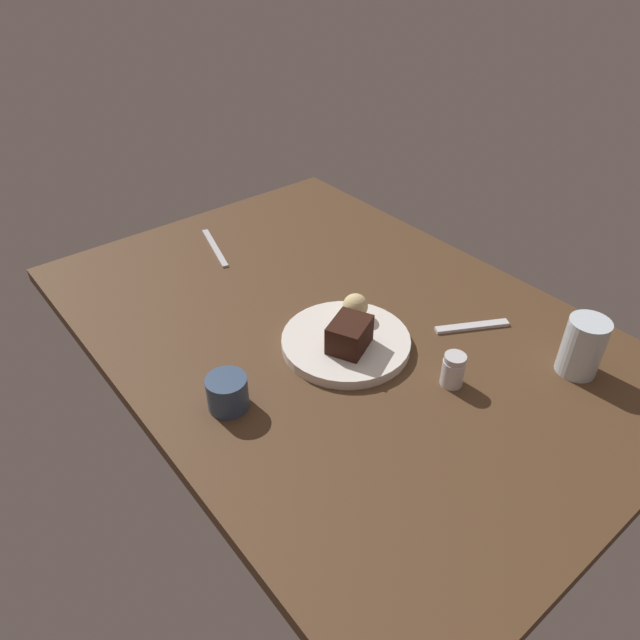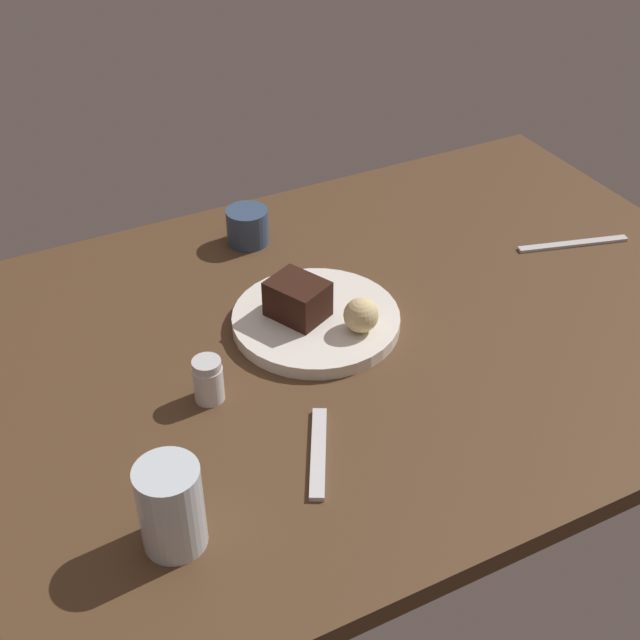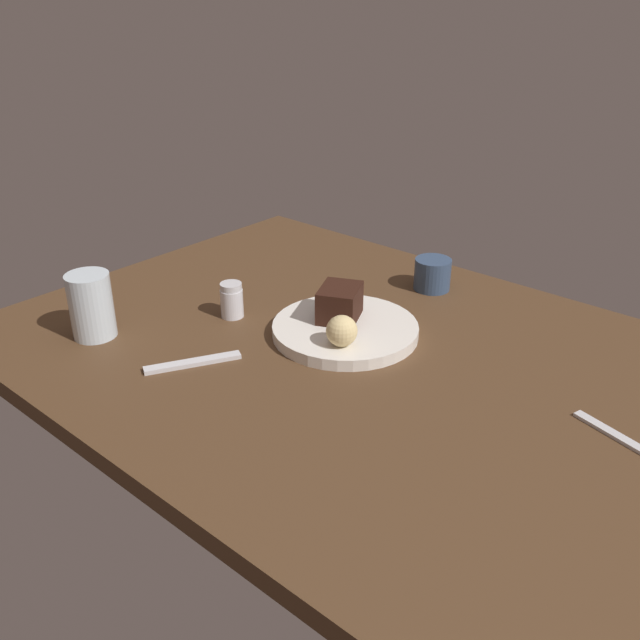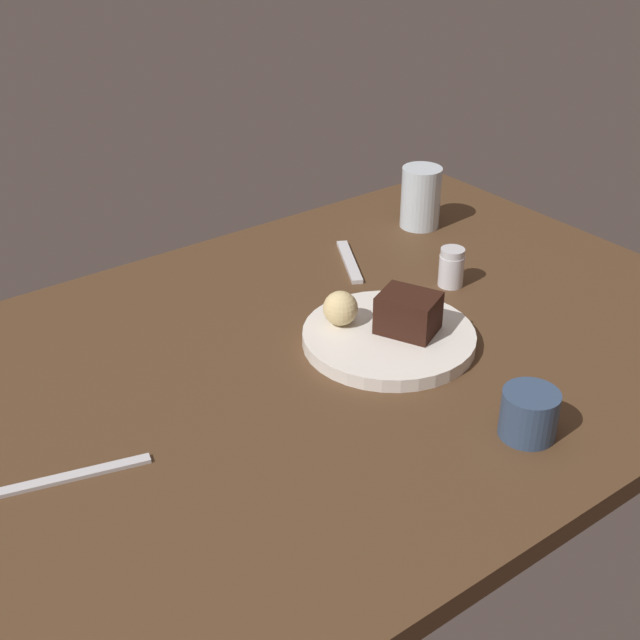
{
  "view_description": "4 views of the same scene",
  "coord_description": "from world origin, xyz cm",
  "views": [
    {
      "loc": [
        70.1,
        -60.92,
        72.94
      ],
      "look_at": [
        -0.32,
        -3.95,
        5.36
      ],
      "focal_mm": 32.58,
      "sensor_mm": 36.0,
      "label": 1
    },
    {
      "loc": [
        51.72,
        85.96,
        79.69
      ],
      "look_at": [
        8.17,
        0.77,
        7.3
      ],
      "focal_mm": 48.58,
      "sensor_mm": 36.0,
      "label": 2
    },
    {
      "loc": [
        -58.14,
        77.05,
        57.22
      ],
      "look_at": [
        7.38,
        2.28,
        7.67
      ],
      "focal_mm": 39.1,
      "sensor_mm": 36.0,
      "label": 3
    },
    {
      "loc": [
        -63.52,
        -80.55,
        67.34
      ],
      "look_at": [
        -0.8,
        2.78,
        6.63
      ],
      "focal_mm": 48.58,
      "sensor_mm": 36.0,
      "label": 4
    }
  ],
  "objects": [
    {
      "name": "coffee_cup",
      "position": [
        6.37,
        -29.05,
        6.01
      ],
      "size": [
        6.92,
        6.92,
        6.01
      ],
      "primitive_type": "cylinder",
      "color": "#334766",
      "rests_on": "dining_table"
    },
    {
      "name": "dessert_spoon",
      "position": [
        18.15,
        19.83,
        3.35
      ],
      "size": [
        8.72,
        14.05,
        0.7
      ],
      "primitive_type": "cube",
      "rotation": [
        0.0,
        0.0,
        1.08
      ],
      "color": "silver",
      "rests_on": "dining_table"
    },
    {
      "name": "bread_roll",
      "position": [
        2.64,
        2.55,
        7.45
      ],
      "size": [
        4.98,
        4.98,
        4.98
      ],
      "primitive_type": "sphere",
      "color": "#DBC184",
      "rests_on": "dessert_plate"
    },
    {
      "name": "butter_knife",
      "position": [
        -41.25,
        -3.55,
        3.25
      ],
      "size": [
        18.67,
        6.47,
        0.5
      ],
      "primitive_type": "cube",
      "rotation": [
        0.0,
        0.0,
        2.87
      ],
      "color": "silver",
      "rests_on": "dining_table"
    },
    {
      "name": "dessert_plate",
      "position": [
        6.71,
        -3.35,
        3.98
      ],
      "size": [
        24.39,
        24.39,
        1.96
      ],
      "primitive_type": "cylinder",
      "color": "white",
      "rests_on": "dining_table"
    },
    {
      "name": "dining_table",
      "position": [
        0.0,
        0.0,
        1.5
      ],
      "size": [
        120.0,
        84.0,
        3.0
      ],
      "primitive_type": "cube",
      "color": "#4C331E",
      "rests_on": "ground"
    },
    {
      "name": "water_glass",
      "position": [
        37.97,
        24.27,
        8.5
      ],
      "size": [
        7.12,
        7.12,
        11.01
      ],
      "primitive_type": "cylinder",
      "color": "silver",
      "rests_on": "dining_table"
    },
    {
      "name": "chocolate_cake_slice",
      "position": [
        9.01,
        -4.6,
        7.76
      ],
      "size": [
        9.17,
        9.93,
        5.61
      ],
      "primitive_type": "cube",
      "rotation": [
        0.0,
        0.0,
        2.01
      ],
      "color": "black",
      "rests_on": "dessert_plate"
    },
    {
      "name": "salt_shaker",
      "position": [
        26.19,
        4.23,
        6.1
      ],
      "size": [
        4.0,
        4.0,
        6.29
      ],
      "color": "silver",
      "rests_on": "dining_table"
    }
  ]
}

